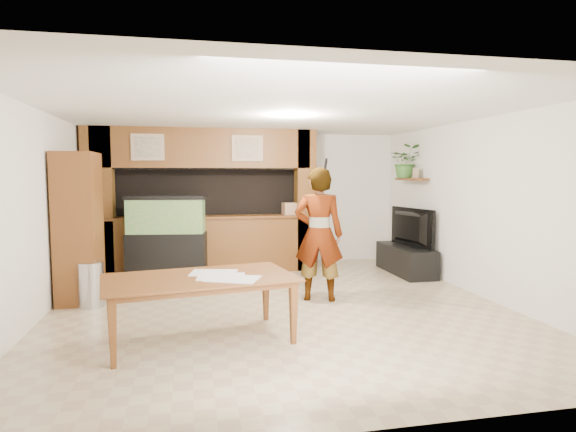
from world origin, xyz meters
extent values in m
plane|color=tan|center=(0.00, 0.00, 0.00)|extent=(6.50, 6.50, 0.00)
plane|color=white|center=(0.00, 0.00, 2.60)|extent=(6.50, 6.50, 0.00)
plane|color=silver|center=(0.00, 3.25, 1.30)|extent=(6.00, 0.00, 6.00)
plane|color=silver|center=(-3.00, 0.00, 1.30)|extent=(0.00, 6.50, 6.50)
plane|color=silver|center=(3.00, 0.00, 1.30)|extent=(0.00, 6.50, 6.50)
cube|color=brown|center=(-0.90, 2.45, 0.50)|extent=(3.80, 0.35, 1.00)
cube|color=brown|center=(-0.90, 2.45, 1.02)|extent=(3.80, 0.43, 0.04)
cube|color=brown|center=(-0.90, 2.45, 2.25)|extent=(3.80, 0.35, 0.70)
cube|color=brown|center=(-2.70, 2.45, 1.30)|extent=(0.50, 0.35, 2.60)
cube|color=brown|center=(0.95, 2.45, 1.30)|extent=(0.35, 0.35, 2.60)
cube|color=black|center=(-0.90, 3.00, 1.45)|extent=(4.20, 0.45, 0.85)
cube|color=tan|center=(-1.85, 2.26, 2.25)|extent=(0.55, 0.03, 0.45)
cube|color=tan|center=(-1.85, 2.24, 2.25)|extent=(0.43, 0.01, 0.35)
cube|color=tan|center=(-0.15, 2.26, 2.25)|extent=(0.55, 0.03, 0.45)
cube|color=tan|center=(-0.15, 2.24, 2.25)|extent=(0.43, 0.01, 0.35)
cylinder|color=black|center=(-2.97, 1.00, 1.90)|extent=(0.04, 0.25, 0.25)
cylinder|color=white|center=(-2.94, 1.00, 1.90)|extent=(0.01, 0.21, 0.21)
cube|color=brown|center=(2.85, 1.95, 1.70)|extent=(0.25, 0.90, 0.04)
cube|color=brown|center=(-2.70, 0.88, 1.05)|extent=(0.52, 0.86, 2.09)
cylinder|color=#B2B2B7|center=(-2.50, 0.50, 0.31)|extent=(0.33, 0.33, 0.61)
cube|color=black|center=(-1.56, 1.95, 0.41)|extent=(1.30, 0.49, 0.81)
cube|color=#388D54|center=(-1.56, 1.95, 1.09)|extent=(1.24, 0.45, 0.56)
cube|color=black|center=(-1.56, 1.95, 1.41)|extent=(1.30, 0.49, 0.06)
cube|color=black|center=(2.65, 1.70, 0.25)|extent=(0.54, 1.48, 0.49)
imported|color=black|center=(2.65, 1.70, 0.84)|extent=(0.37, 1.21, 0.69)
cube|color=tan|center=(2.85, 1.79, 1.81)|extent=(0.05, 0.14, 0.19)
imported|color=#326428|center=(2.82, 2.14, 2.03)|extent=(0.70, 0.66, 0.62)
imported|color=tan|center=(0.61, 0.23, 0.94)|extent=(0.80, 0.65, 1.89)
cylinder|color=black|center=(0.66, 0.07, 1.93)|extent=(0.04, 0.10, 0.16)
imported|color=brown|center=(-1.07, -1.18, 0.35)|extent=(2.15, 1.43, 0.70)
cube|color=silver|center=(-0.74, -1.33, 0.70)|extent=(0.64, 0.56, 0.01)
cube|color=silver|center=(-0.85, -1.20, 0.70)|extent=(0.54, 0.42, 0.01)
cube|color=silver|center=(-0.92, -0.98, 0.70)|extent=(0.56, 0.46, 0.01)
cube|color=#9F7356|center=(0.70, 2.45, 1.15)|extent=(0.36, 0.26, 0.22)
camera|label=1|loc=(-1.17, -6.29, 1.79)|focal=30.00mm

